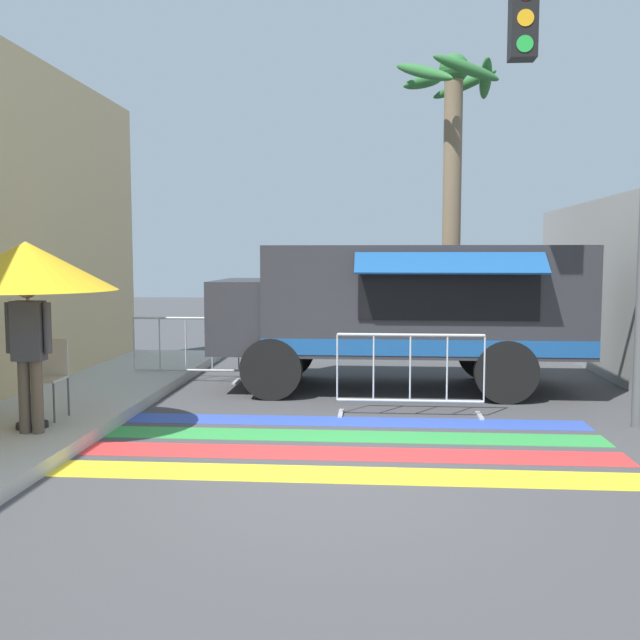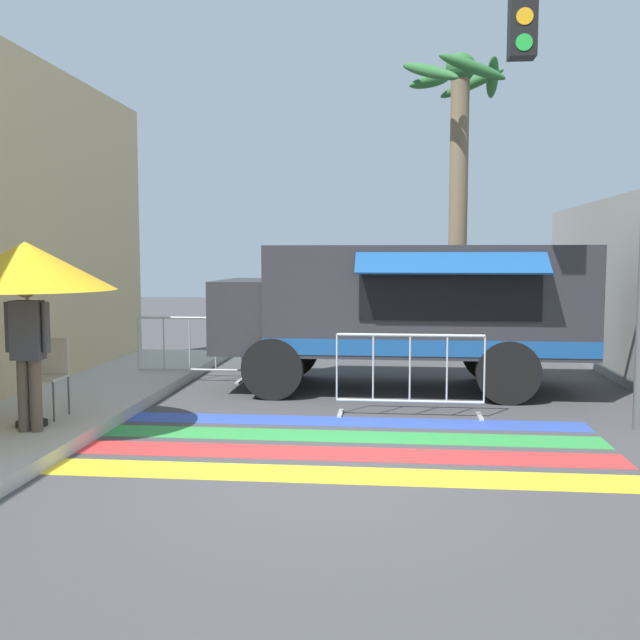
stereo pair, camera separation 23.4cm
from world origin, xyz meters
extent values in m
plane|color=#424244|center=(0.00, 0.00, 0.00)|extent=(60.00, 60.00, 0.00)
cube|color=yellow|center=(0.00, 0.08, 0.00)|extent=(6.40, 0.56, 0.01)
cube|color=red|center=(0.00, 0.84, 0.00)|extent=(6.40, 0.56, 0.01)
cube|color=green|center=(0.00, 1.60, 0.00)|extent=(6.40, 0.56, 0.01)
cube|color=#334FB2|center=(0.00, 2.36, 0.00)|extent=(6.40, 0.56, 0.01)
cube|color=#2D2D33|center=(1.24, 4.75, 1.47)|extent=(4.91, 2.25, 1.68)
cube|color=#2D2D33|center=(-1.22, 4.75, 1.20)|extent=(1.73, 2.07, 1.13)
cube|color=#1E232D|center=(-2.03, 4.75, 1.48)|extent=(0.06, 1.80, 0.43)
cube|color=black|center=(1.53, 3.61, 1.60)|extent=(2.60, 0.03, 0.75)
cube|color=#194C8C|center=(1.53, 3.41, 2.06)|extent=(2.70, 0.43, 0.31)
cube|color=#194C8C|center=(1.24, 3.62, 0.82)|extent=(4.91, 0.01, 0.24)
cylinder|color=black|center=(-1.07, 3.72, 0.47)|extent=(0.93, 0.22, 0.93)
cylinder|color=black|center=(-1.07, 5.78, 0.47)|extent=(0.93, 0.22, 0.93)
cylinder|color=black|center=(2.40, 3.72, 0.47)|extent=(0.93, 0.22, 0.93)
cylinder|color=black|center=(2.40, 5.78, 0.47)|extent=(0.93, 0.22, 0.93)
cube|color=black|center=(2.24, 2.31, 4.98)|extent=(0.32, 0.28, 0.90)
cylinder|color=#F2A519|center=(2.24, 2.17, 4.98)|extent=(0.20, 0.02, 0.20)
cylinder|color=green|center=(2.24, 2.17, 4.68)|extent=(0.20, 0.02, 0.20)
cylinder|color=black|center=(-3.51, 1.11, 0.19)|extent=(0.36, 0.36, 0.06)
cylinder|color=#B2B2B7|center=(-3.51, 1.11, 1.24)|extent=(0.04, 0.04, 2.16)
cone|color=yellow|center=(-3.51, 1.11, 2.04)|extent=(2.04, 2.04, 0.56)
cylinder|color=#4C4C51|center=(-3.76, 1.36, 0.40)|extent=(0.02, 0.02, 0.48)
cylinder|color=#4C4C51|center=(-3.35, 1.36, 0.40)|extent=(0.02, 0.02, 0.48)
cylinder|color=#4C4C51|center=(-3.76, 1.76, 0.40)|extent=(0.02, 0.02, 0.48)
cylinder|color=#4C4C51|center=(-3.35, 1.76, 0.40)|extent=(0.02, 0.02, 0.48)
cube|color=beige|center=(-3.55, 1.56, 0.65)|extent=(0.43, 0.43, 0.03)
cube|color=beige|center=(-3.55, 1.76, 0.90)|extent=(0.43, 0.03, 0.46)
cylinder|color=brown|center=(-3.46, 0.86, 0.57)|extent=(0.13, 0.13, 0.83)
cylinder|color=brown|center=(-3.31, 0.86, 0.57)|extent=(0.13, 0.13, 0.83)
cube|color=#3F3F47|center=(-3.38, 0.86, 1.32)|extent=(0.34, 0.20, 0.67)
cylinder|color=#3F3F47|center=(-3.60, 0.86, 1.35)|extent=(0.09, 0.09, 0.57)
cylinder|color=#3F3F47|center=(-3.16, 0.86, 1.35)|extent=(0.09, 0.09, 0.57)
sphere|color=tan|center=(-3.38, 0.86, 1.80)|extent=(0.23, 0.23, 0.23)
cylinder|color=#B7BABF|center=(0.95, 2.79, 1.10)|extent=(1.97, 0.04, 0.04)
cylinder|color=#B7BABF|center=(0.95, 2.79, 0.20)|extent=(1.97, 0.04, 0.04)
cylinder|color=#B7BABF|center=(-0.03, 2.79, 0.65)|extent=(0.02, 0.02, 0.90)
cylinder|color=#B7BABF|center=(0.46, 2.79, 0.65)|extent=(0.02, 0.02, 0.90)
cylinder|color=#B7BABF|center=(0.95, 2.79, 0.65)|extent=(0.02, 0.02, 0.90)
cylinder|color=#B7BABF|center=(1.45, 2.79, 0.65)|extent=(0.02, 0.02, 0.90)
cylinder|color=#B7BABF|center=(1.94, 2.79, 0.65)|extent=(0.02, 0.02, 0.90)
cube|color=#B7BABF|center=(0.02, 2.79, 0.01)|extent=(0.06, 0.44, 0.03)
cube|color=#B7BABF|center=(1.89, 2.79, 0.01)|extent=(0.06, 0.44, 0.03)
cylinder|color=#B7BABF|center=(-2.76, 5.13, 1.10)|extent=(1.83, 0.04, 0.04)
cylinder|color=#B7BABF|center=(-2.76, 5.13, 0.20)|extent=(1.83, 0.04, 0.04)
cylinder|color=#B7BABF|center=(-3.67, 5.13, 0.65)|extent=(0.02, 0.02, 0.90)
cylinder|color=#B7BABF|center=(-3.22, 5.13, 0.65)|extent=(0.02, 0.02, 0.90)
cylinder|color=#B7BABF|center=(-2.76, 5.13, 0.65)|extent=(0.02, 0.02, 0.90)
cylinder|color=#B7BABF|center=(-2.30, 5.13, 0.65)|extent=(0.02, 0.02, 0.90)
cylinder|color=#B7BABF|center=(-1.84, 5.13, 0.65)|extent=(0.02, 0.02, 0.90)
cube|color=#B7BABF|center=(-3.62, 5.13, 0.01)|extent=(0.06, 0.44, 0.03)
cube|color=#B7BABF|center=(-1.89, 5.13, 0.01)|extent=(0.06, 0.44, 0.03)
cylinder|color=#7A664C|center=(2.05, 8.30, 2.91)|extent=(0.38, 0.38, 5.82)
sphere|color=#2D6B33|center=(2.05, 8.30, 5.97)|extent=(0.60, 0.60, 0.60)
ellipsoid|color=#2D6B33|center=(2.68, 8.25, 5.74)|extent=(0.34, 1.26, 0.76)
ellipsoid|color=#2D6B33|center=(2.33, 8.95, 5.80)|extent=(1.41, 0.80, 0.65)
ellipsoid|color=#2D6B33|center=(1.45, 8.74, 5.81)|extent=(1.08, 1.34, 0.63)
ellipsoid|color=#2D6B33|center=(1.40, 7.76, 5.78)|extent=(1.25, 1.44, 0.80)
ellipsoid|color=#2D6B33|center=(2.21, 7.62, 5.80)|extent=(1.43, 0.57, 0.63)
camera|label=1|loc=(0.48, -6.77, 2.15)|focal=40.00mm
camera|label=2|loc=(0.71, -6.75, 2.15)|focal=40.00mm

